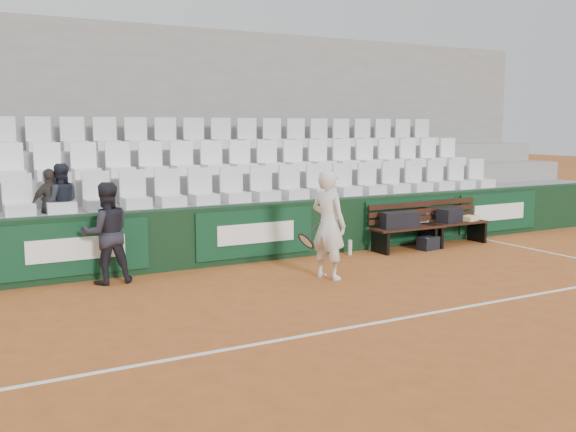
# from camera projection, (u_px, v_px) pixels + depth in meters

# --- Properties ---
(ground) EXTENTS (80.00, 80.00, 0.00)m
(ground) POSITION_uv_depth(u_px,v_px,m) (405.00, 318.00, 7.90)
(ground) COLOR #AC5926
(ground) RESTS_ON ground
(court_baseline) EXTENTS (18.00, 0.06, 0.01)m
(court_baseline) POSITION_uv_depth(u_px,v_px,m) (405.00, 318.00, 7.90)
(court_baseline) COLOR white
(court_baseline) RESTS_ON ground
(back_barrier) EXTENTS (18.00, 0.34, 1.00)m
(back_barrier) POSITION_uv_depth(u_px,v_px,m) (265.00, 231.00, 11.34)
(back_barrier) COLOR black
(back_barrier) RESTS_ON ground
(grandstand_tier_front) EXTENTS (18.00, 0.95, 1.00)m
(grandstand_tier_front) POSITION_uv_depth(u_px,v_px,m) (247.00, 227.00, 11.86)
(grandstand_tier_front) COLOR gray
(grandstand_tier_front) RESTS_ON ground
(grandstand_tier_mid) EXTENTS (18.00, 0.95, 1.45)m
(grandstand_tier_mid) POSITION_uv_depth(u_px,v_px,m) (227.00, 209.00, 12.66)
(grandstand_tier_mid) COLOR gray
(grandstand_tier_mid) RESTS_ON ground
(grandstand_tier_back) EXTENTS (18.00, 0.95, 1.90)m
(grandstand_tier_back) POSITION_uv_depth(u_px,v_px,m) (209.00, 193.00, 13.45)
(grandstand_tier_back) COLOR gray
(grandstand_tier_back) RESTS_ON ground
(grandstand_rear_wall) EXTENTS (18.00, 0.30, 4.40)m
(grandstand_rear_wall) POSITION_uv_depth(u_px,v_px,m) (197.00, 133.00, 13.82)
(grandstand_rear_wall) COLOR gray
(grandstand_rear_wall) RESTS_ON ground
(seat_row_front) EXTENTS (11.90, 0.44, 0.63)m
(seat_row_front) POSITION_uv_depth(u_px,v_px,m) (251.00, 184.00, 11.59)
(seat_row_front) COLOR white
(seat_row_front) RESTS_ON grandstand_tier_front
(seat_row_mid) EXTENTS (11.90, 0.44, 0.63)m
(seat_row_mid) POSITION_uv_depth(u_px,v_px,m) (229.00, 157.00, 12.36)
(seat_row_mid) COLOR white
(seat_row_mid) RESTS_ON grandstand_tier_mid
(seat_row_back) EXTENTS (11.90, 0.44, 0.63)m
(seat_row_back) POSITION_uv_depth(u_px,v_px,m) (211.00, 133.00, 13.12)
(seat_row_back) COLOR silver
(seat_row_back) RESTS_ON grandstand_tier_back
(bench_left) EXTENTS (1.50, 0.56, 0.45)m
(bench_left) POSITION_uv_depth(u_px,v_px,m) (408.00, 238.00, 12.23)
(bench_left) COLOR #32180F
(bench_left) RESTS_ON ground
(bench_right) EXTENTS (1.50, 0.56, 0.45)m
(bench_right) POSITION_uv_depth(u_px,v_px,m) (453.00, 233.00, 12.85)
(bench_right) COLOR black
(bench_right) RESTS_ON ground
(sports_bag_left) EXTENTS (0.74, 0.42, 0.30)m
(sports_bag_left) POSITION_uv_depth(u_px,v_px,m) (400.00, 220.00, 12.04)
(sports_bag_left) COLOR black
(sports_bag_left) RESTS_ON bench_left
(sports_bag_right) EXTENTS (0.65, 0.45, 0.28)m
(sports_bag_right) POSITION_uv_depth(u_px,v_px,m) (450.00, 215.00, 12.79)
(sports_bag_right) COLOR black
(sports_bag_right) RESTS_ON bench_right
(towel) EXTENTS (0.40, 0.33, 0.10)m
(towel) POSITION_uv_depth(u_px,v_px,m) (469.00, 218.00, 13.01)
(towel) COLOR beige
(towel) RESTS_ON bench_right
(sports_bag_ground) EXTENTS (0.45, 0.32, 0.25)m
(sports_bag_ground) POSITION_uv_depth(u_px,v_px,m) (428.00, 243.00, 12.29)
(sports_bag_ground) COLOR black
(sports_bag_ground) RESTS_ON ground
(water_bottle_near) EXTENTS (0.08, 0.08, 0.28)m
(water_bottle_near) POSITION_uv_depth(u_px,v_px,m) (350.00, 247.00, 11.80)
(water_bottle_near) COLOR silver
(water_bottle_near) RESTS_ON ground
(water_bottle_far) EXTENTS (0.07, 0.07, 0.25)m
(water_bottle_far) POSITION_uv_depth(u_px,v_px,m) (427.00, 244.00, 12.16)
(water_bottle_far) COLOR silver
(water_bottle_far) RESTS_ON ground
(tennis_player) EXTENTS (0.79, 0.71, 1.69)m
(tennis_player) POSITION_uv_depth(u_px,v_px,m) (328.00, 225.00, 9.87)
(tennis_player) COLOR silver
(tennis_player) RESTS_ON ground
(ball_kid) EXTENTS (0.75, 0.58, 1.53)m
(ball_kid) POSITION_uv_depth(u_px,v_px,m) (106.00, 233.00, 9.56)
(ball_kid) COLOR black
(ball_kid) RESTS_ON ground
(spectator_b) EXTENTS (0.72, 0.46, 1.15)m
(spectator_b) POSITION_uv_depth(u_px,v_px,m) (50.00, 176.00, 9.98)
(spectator_b) COLOR #352F2A
(spectator_b) RESTS_ON grandstand_tier_front
(spectator_c) EXTENTS (0.63, 0.51, 1.22)m
(spectator_c) POSITION_uv_depth(u_px,v_px,m) (59.00, 174.00, 10.04)
(spectator_c) COLOR #1F222E
(spectator_c) RESTS_ON grandstand_tier_front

